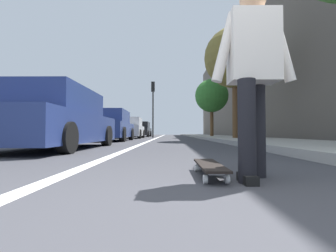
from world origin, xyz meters
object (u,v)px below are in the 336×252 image
object	(u,v)px
skater_person	(253,69)
street_tree_far	(212,96)
parked_car_end	(141,130)
traffic_light	(153,99)
parked_car_far	(129,128)
parked_car_mid	(110,126)
skateboard	(210,166)
parked_car_near	(55,120)
street_tree_mid	(235,58)

from	to	relation	value
skater_person	street_tree_far	size ratio (longest dim) A/B	0.37
parked_car_end	traffic_light	bearing A→B (deg)	-160.64
parked_car_far	parked_car_end	xyz separation A→B (m)	(6.54, -0.05, -0.01)
parked_car_mid	street_tree_far	size ratio (longest dim) A/B	0.93
traffic_light	skater_person	bearing A→B (deg)	-173.13
skater_person	traffic_light	distance (m)	17.63
skateboard	parked_car_near	world-z (taller)	parked_car_near
parked_car_mid	parked_car_near	bearing A→B (deg)	-178.60
parked_car_mid	parked_car_far	world-z (taller)	parked_car_mid
parked_car_far	street_tree_far	size ratio (longest dim) A/B	0.94
parked_car_far	traffic_light	distance (m)	3.66
parked_car_end	skateboard	bearing A→B (deg)	-171.39
parked_car_end	street_tree_mid	bearing A→B (deg)	-153.44
parked_car_mid	parked_car_far	xyz separation A→B (m)	(5.55, 0.01, -0.01)
street_tree_far	traffic_light	bearing A→B (deg)	72.44
parked_car_mid	street_tree_mid	bearing A→B (deg)	-90.39
traffic_light	street_tree_mid	size ratio (longest dim) A/B	0.82
skater_person	street_tree_mid	bearing A→B (deg)	-14.49
skater_person	street_tree_mid	xyz separation A→B (m)	(9.53, -2.46, 3.12)
skater_person	parked_car_far	xyz separation A→B (m)	(15.13, 3.66, -0.23)
parked_car_near	parked_car_end	distance (m)	17.88
skater_person	parked_car_near	world-z (taller)	skater_person
skater_person	parked_car_end	distance (m)	21.97
skater_person	parked_car_far	distance (m)	15.56
traffic_light	street_tree_far	size ratio (longest dim) A/B	1.03
street_tree_mid	street_tree_far	distance (m)	6.45
street_tree_mid	street_tree_far	xyz separation A→B (m)	(6.39, 0.00, -0.87)
parked_car_near	street_tree_far	bearing A→B (deg)	-26.19
skater_person	parked_car_far	bearing A→B (deg)	13.59
skater_person	skateboard	bearing A→B (deg)	66.66
parked_car_mid	traffic_light	xyz separation A→B (m)	(7.80, -1.56, 2.43)
street_tree_far	parked_car_end	bearing A→B (deg)	46.58
parked_car_near	parked_car_far	xyz separation A→B (m)	(11.34, 0.15, 0.01)
street_tree_mid	street_tree_far	bearing A→B (deg)	0.00
parked_car_mid	traffic_light	world-z (taller)	traffic_light
parked_car_mid	parked_car_end	distance (m)	12.09
skateboard	parked_car_near	size ratio (longest dim) A/B	0.19
parked_car_near	parked_car_mid	size ratio (longest dim) A/B	1.09
skater_person	parked_car_mid	xyz separation A→B (m)	(9.57, 3.65, -0.22)
skater_person	street_tree_mid	distance (m)	10.33
parked_car_end	street_tree_mid	world-z (taller)	street_tree_mid
skateboard	skater_person	world-z (taller)	skater_person
parked_car_near	parked_car_far	distance (m)	11.35
parked_car_far	traffic_light	world-z (taller)	traffic_light
parked_car_far	street_tree_mid	distance (m)	8.94
skater_person	parked_car_near	xyz separation A→B (m)	(3.78, 3.51, -0.24)
parked_car_far	parked_car_near	bearing A→B (deg)	-179.26
parked_car_near	parked_car_end	size ratio (longest dim) A/B	1.07
street_tree_mid	parked_car_far	bearing A→B (deg)	47.57
skater_person	parked_car_end	xyz separation A→B (m)	(21.67, 3.60, -0.24)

